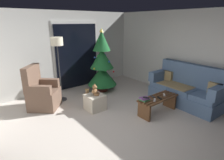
{
  "coord_description": "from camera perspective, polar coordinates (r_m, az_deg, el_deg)",
  "views": [
    {
      "loc": [
        -2.17,
        -2.55,
        2.18
      ],
      "look_at": [
        0.4,
        0.7,
        0.85
      ],
      "focal_mm": 29.47,
      "sensor_mm": 36.0,
      "label": 1
    }
  ],
  "objects": [
    {
      "name": "floor_lamp",
      "position": [
        5.17,
        -16.61,
        9.57
      ],
      "size": [
        0.32,
        0.32,
        1.78
      ],
      "color": "#2D2D30",
      "rests_on": "ground"
    },
    {
      "name": "remote_graphite",
      "position": [
        4.61,
        12.51,
        -5.02
      ],
      "size": [
        0.08,
        0.16,
        0.02
      ],
      "primitive_type": "cube",
      "rotation": [
        0.0,
        0.0,
        6.01
      ],
      "color": "#333338",
      "rests_on": "coffee_table"
    },
    {
      "name": "teddy_bear_chestnut",
      "position": [
        4.64,
        -5.3,
        -3.29
      ],
      "size": [
        0.21,
        0.21,
        0.29
      ],
      "color": "brown",
      "rests_on": "ottoman"
    },
    {
      "name": "wall_back",
      "position": [
        6.09,
        -17.16,
        8.22
      ],
      "size": [
        5.72,
        0.12,
        2.5
      ],
      "primitive_type": "cube",
      "color": "beige",
      "rests_on": "ground"
    },
    {
      "name": "cell_phone",
      "position": [
        4.35,
        10.52,
        -5.44
      ],
      "size": [
        0.14,
        0.16,
        0.01
      ],
      "primitive_type": "cube",
      "rotation": [
        0.0,
        0.0,
        0.59
      ],
      "color": "black",
      "rests_on": "book_stack"
    },
    {
      "name": "ground_plane",
      "position": [
        3.99,
        1.79,
        -15.28
      ],
      "size": [
        7.0,
        7.0,
        0.0
      ],
      "primitive_type": "plane",
      "color": "#BCB2A8"
    },
    {
      "name": "ottoman",
      "position": [
        4.76,
        -5.32,
        -6.88
      ],
      "size": [
        0.44,
        0.44,
        0.4
      ],
      "primitive_type": "cube",
      "color": "beige",
      "rests_on": "ground"
    },
    {
      "name": "couch",
      "position": [
        5.4,
        21.9,
        -2.79
      ],
      "size": [
        0.84,
        1.96,
        1.08
      ],
      "color": "slate",
      "rests_on": "ground"
    },
    {
      "name": "armchair",
      "position": [
        5.09,
        -20.91,
        -3.87
      ],
      "size": [
        0.97,
        0.97,
        1.13
      ],
      "color": "brown",
      "rests_on": "ground"
    },
    {
      "name": "remote_white",
      "position": [
        4.78,
        15.89,
        -4.43
      ],
      "size": [
        0.15,
        0.13,
        0.02
      ],
      "primitive_type": "cube",
      "rotation": [
        0.0,
        0.0,
        5.42
      ],
      "color": "silver",
      "rests_on": "coffee_table"
    },
    {
      "name": "teddy_bear_honey_by_tree",
      "position": [
        5.52,
        -7.69,
        -4.27
      ],
      "size": [
        0.21,
        0.21,
        0.29
      ],
      "color": "tan",
      "rests_on": "ground"
    },
    {
      "name": "patio_door_frame",
      "position": [
        6.33,
        -10.84,
        7.65
      ],
      "size": [
        1.6,
        0.02,
        2.2
      ],
      "primitive_type": "cube",
      "color": "silver",
      "rests_on": "ground"
    },
    {
      "name": "christmas_tree",
      "position": [
        5.82,
        -3.14,
        4.85
      ],
      "size": [
        0.93,
        0.93,
        1.99
      ],
      "color": "#4C1E19",
      "rests_on": "ground"
    },
    {
      "name": "remote_black",
      "position": [
        4.56,
        14.51,
        -5.43
      ],
      "size": [
        0.1,
        0.16,
        0.02
      ],
      "primitive_type": "cube",
      "rotation": [
        0.0,
        0.0,
        5.92
      ],
      "color": "black",
      "rests_on": "coffee_table"
    },
    {
      "name": "book_stack",
      "position": [
        4.37,
        10.09,
        -5.84
      ],
      "size": [
        0.24,
        0.21,
        0.06
      ],
      "color": "#337042",
      "rests_on": "coffee_table"
    },
    {
      "name": "patio_door_glass",
      "position": [
        6.32,
        -10.73,
        7.18
      ],
      "size": [
        1.5,
        0.02,
        2.1
      ],
      "primitive_type": "cube",
      "color": "black",
      "rests_on": "ground"
    },
    {
      "name": "coffee_table",
      "position": [
        4.68,
        14.03,
        -6.79
      ],
      "size": [
        1.1,
        0.4,
        0.42
      ],
      "color": "brown",
      "rests_on": "ground"
    },
    {
      "name": "remote_silver",
      "position": [
        4.41,
        13.07,
        -6.11
      ],
      "size": [
        0.15,
        0.13,
        0.02
      ],
      "primitive_type": "cube",
      "rotation": [
        0.0,
        0.0,
        2.19
      ],
      "color": "#ADADB2",
      "rests_on": "coffee_table"
    },
    {
      "name": "wall_right",
      "position": [
        5.71,
        24.62,
        6.82
      ],
      "size": [
        0.12,
        6.0,
        2.5
      ],
      "primitive_type": "cube",
      "color": "beige",
      "rests_on": "ground"
    }
  ]
}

